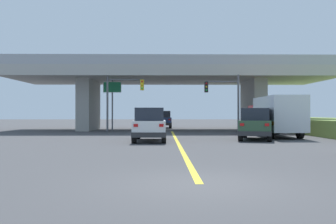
{
  "coord_description": "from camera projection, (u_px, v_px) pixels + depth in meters",
  "views": [
    {
      "loc": [
        -0.87,
        -8.68,
        1.65
      ],
      "look_at": [
        -0.49,
        18.06,
        1.8
      ],
      "focal_mm": 39.62,
      "sensor_mm": 36.0,
      "label": 1
    }
  ],
  "objects": [
    {
      "name": "ground",
      "position": [
        171.0,
        130.0,
        38.35
      ],
      "size": [
        160.0,
        160.0,
        0.0
      ],
      "primitive_type": "plane",
      "color": "#424244"
    },
    {
      "name": "overpass_bridge",
      "position": [
        171.0,
        81.0,
        38.37
      ],
      "size": [
        31.71,
        10.67,
        7.01
      ],
      "color": "#A8A59E",
      "rests_on": "ground"
    },
    {
      "name": "lane_divider_stripe",
      "position": [
        177.0,
        142.0,
        22.03
      ],
      "size": [
        0.2,
        26.7,
        0.01
      ],
      "primitive_type": "cube",
      "color": "yellow",
      "rests_on": "ground"
    },
    {
      "name": "suv_lead",
      "position": [
        150.0,
        125.0,
        22.53
      ],
      "size": [
        1.93,
        4.76,
        2.02
      ],
      "color": "silver",
      "rests_on": "ground"
    },
    {
      "name": "suv_crossing",
      "position": [
        256.0,
        124.0,
        23.81
      ],
      "size": [
        3.21,
        5.11,
        2.02
      ],
      "rotation": [
        0.0,
        0.0,
        -0.29
      ],
      "color": "#2D4C33",
      "rests_on": "ground"
    },
    {
      "name": "box_truck",
      "position": [
        276.0,
        116.0,
        26.88
      ],
      "size": [
        2.33,
        7.44,
        2.88
      ],
      "color": "red",
      "rests_on": "ground"
    },
    {
      "name": "sedan_oncoming",
      "position": [
        163.0,
        119.0,
        44.33
      ],
      "size": [
        2.02,
        4.76,
        2.02
      ],
      "color": "navy",
      "rests_on": "ground"
    },
    {
      "name": "traffic_signal_nearside",
      "position": [
        226.0,
        95.0,
        32.83
      ],
      "size": [
        3.11,
        0.36,
        5.16
      ],
      "color": "#56595E",
      "rests_on": "ground"
    },
    {
      "name": "traffic_signal_farside",
      "position": [
        120.0,
        94.0,
        33.3
      ],
      "size": [
        3.37,
        0.36,
        5.48
      ],
      "color": "#56595E",
      "rests_on": "ground"
    },
    {
      "name": "highway_sign",
      "position": [
        112.0,
        93.0,
        36.03
      ],
      "size": [
        1.76,
        0.17,
        4.97
      ],
      "color": "#56595E",
      "rests_on": "ground"
    }
  ]
}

